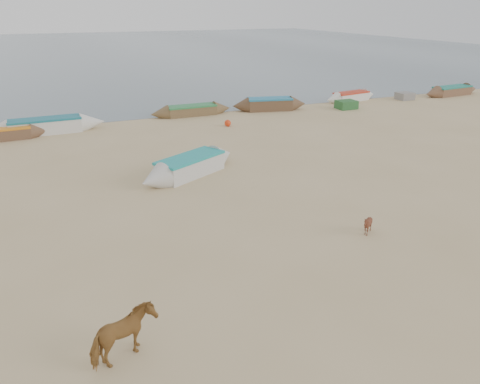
{
  "coord_description": "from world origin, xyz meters",
  "views": [
    {
      "loc": [
        -6.52,
        -11.19,
        7.62
      ],
      "look_at": [
        0.0,
        4.0,
        1.0
      ],
      "focal_mm": 35.0,
      "sensor_mm": 36.0,
      "label": 1
    }
  ],
  "objects": [
    {
      "name": "waterline_canoes",
      "position": [
        0.16,
        20.64,
        0.43
      ],
      "size": [
        58.89,
        4.88,
        0.97
      ],
      "color": "brown",
      "rests_on": "ground"
    },
    {
      "name": "calf_front",
      "position": [
        3.55,
        0.78,
        0.37
      ],
      "size": [
        0.72,
        0.65,
        0.74
      ],
      "primitive_type": "imported",
      "rotation": [
        0.0,
        0.0,
        -1.64
      ],
      "color": "#5C2D1D",
      "rests_on": "ground"
    },
    {
      "name": "cow_adult",
      "position": [
        -5.56,
        -2.23,
        0.66
      ],
      "size": [
        1.71,
        1.29,
        1.31
      ],
      "primitive_type": "imported",
      "rotation": [
        0.0,
        0.0,
        1.99
      ],
      "color": "olive",
      "rests_on": "ground"
    },
    {
      "name": "sea",
      "position": [
        0.0,
        82.0,
        0.01
      ],
      "size": [
        160.0,
        160.0,
        0.0
      ],
      "primitive_type": "plane",
      "color": "slate",
      "rests_on": "ground"
    },
    {
      "name": "ground",
      "position": [
        0.0,
        0.0,
        0.0
      ],
      "size": [
        140.0,
        140.0,
        0.0
      ],
      "primitive_type": "plane",
      "color": "tan",
      "rests_on": "ground"
    },
    {
      "name": "beach_clutter",
      "position": [
        4.96,
        20.02,
        0.3
      ],
      "size": [
        47.23,
        5.48,
        0.64
      ],
      "color": "#2D6439",
      "rests_on": "ground"
    },
    {
      "name": "near_canoe",
      "position": [
        -0.32,
        9.29,
        0.47
      ],
      "size": [
        5.9,
        4.0,
        0.93
      ],
      "primitive_type": null,
      "rotation": [
        0.0,
        0.0,
        0.49
      ],
      "color": "beige",
      "rests_on": "ground"
    }
  ]
}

